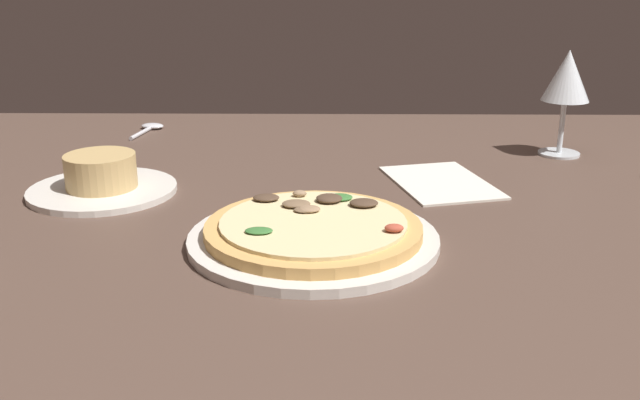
% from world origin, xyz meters
% --- Properties ---
extents(dining_table, '(1.50, 1.10, 0.04)m').
position_xyz_m(dining_table, '(0.00, 0.00, 0.02)').
color(dining_table, brown).
rests_on(dining_table, ground).
extents(pizza_main, '(0.27, 0.27, 0.03)m').
position_xyz_m(pizza_main, '(-0.02, -0.11, 0.05)').
color(pizza_main, silver).
rests_on(pizza_main, dining_table).
extents(ramekin_on_saucer, '(0.19, 0.19, 0.05)m').
position_xyz_m(ramekin_on_saucer, '(-0.29, 0.06, 0.06)').
color(ramekin_on_saucer, silver).
rests_on(ramekin_on_saucer, dining_table).
extents(wine_glass_far, '(0.07, 0.07, 0.16)m').
position_xyz_m(wine_glass_far, '(0.35, 0.25, 0.16)').
color(wine_glass_far, silver).
rests_on(wine_glass_far, dining_table).
extents(paper_menu, '(0.16, 0.20, 0.00)m').
position_xyz_m(paper_menu, '(0.15, 0.10, 0.04)').
color(paper_menu, silver).
rests_on(paper_menu, dining_table).
extents(spoon, '(0.04, 0.10, 0.01)m').
position_xyz_m(spoon, '(-0.31, 0.41, 0.04)').
color(spoon, silver).
rests_on(spoon, dining_table).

